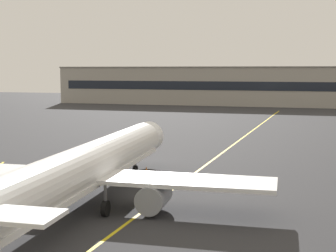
# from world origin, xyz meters

# --- Properties ---
(taxiway_centreline) EXTENTS (8.22, 179.84, 0.01)m
(taxiway_centreline) POSITION_xyz_m (0.00, 30.00, 0.00)
(taxiway_centreline) COLOR yellow
(taxiway_centreline) RESTS_ON ground
(airliner_foreground) EXTENTS (32.19, 41.51, 11.65)m
(airliner_foreground) POSITION_xyz_m (-5.83, 13.50, 3.37)
(airliner_foreground) COLOR white
(airliner_foreground) RESTS_ON ground
(safety_cone_by_nose_gear) EXTENTS (0.44, 0.44, 0.55)m
(safety_cone_by_nose_gear) POSITION_xyz_m (-5.63, 29.44, 0.26)
(safety_cone_by_nose_gear) COLOR orange
(safety_cone_by_nose_gear) RESTS_ON ground
(terminal_building) EXTENTS (157.79, 12.40, 12.73)m
(terminal_building) POSITION_xyz_m (6.46, 138.62, 6.37)
(terminal_building) COLOR #9E998E
(terminal_building) RESTS_ON ground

